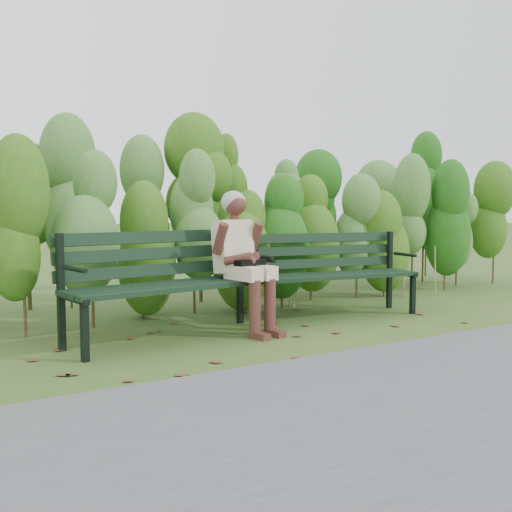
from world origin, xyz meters
TOP-DOWN VIEW (x-y plane):
  - ground at (0.00, 0.00)m, footprint 80.00×80.00m
  - footpath at (0.00, -2.20)m, footprint 60.00×2.50m
  - hedge_band at (0.00, 1.86)m, footprint 11.04×1.67m
  - leaf_litter at (0.10, -0.08)m, footprint 5.83×2.22m
  - bench_left at (-0.96, 0.40)m, footprint 2.12×0.93m
  - bench_right at (1.15, 0.55)m, footprint 1.97×0.87m
  - seated_woman at (-0.20, 0.29)m, footprint 0.56×0.82m

SIDE VIEW (x-z plane):
  - ground at x=0.00m, z-range 0.00..0.00m
  - leaf_litter at x=0.10m, z-range 0.00..0.01m
  - footpath at x=0.00m, z-range 0.00..0.01m
  - bench_right at x=1.15m, z-range 0.08..1.04m
  - bench_left at x=-0.96m, z-range 0.09..1.12m
  - seated_woman at x=-0.20m, z-range 0.10..1.52m
  - hedge_band at x=0.00m, z-range 0.05..2.47m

